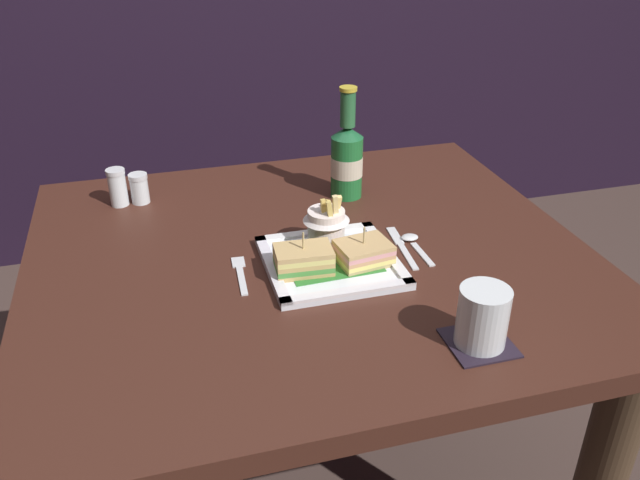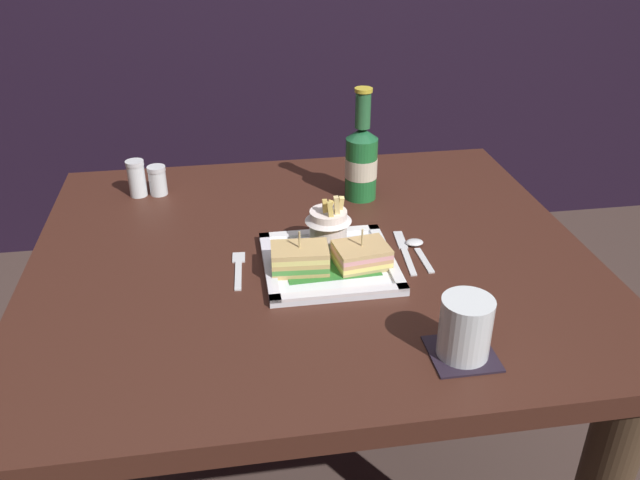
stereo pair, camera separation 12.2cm
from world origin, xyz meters
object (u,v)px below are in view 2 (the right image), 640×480
at_px(beer_bottle, 361,160).
at_px(salt_shaker, 137,180).
at_px(sandwich_half_left, 300,259).
at_px(knife, 404,250).
at_px(square_plate, 329,263).
at_px(spoon, 417,247).
at_px(fries_cup, 329,222).
at_px(dining_table, 312,312).
at_px(pepper_shaker, 158,182).
at_px(fork, 238,268).
at_px(water_glass, 465,331).
at_px(sandwich_half_right, 362,255).

distance_m(beer_bottle, salt_shaker, 0.51).
bearing_deg(salt_shaker, sandwich_half_left, -51.08).
distance_m(knife, salt_shaker, 0.64).
xyz_separation_m(square_plate, spoon, (0.18, 0.04, -0.00)).
bearing_deg(beer_bottle, knife, -82.55).
xyz_separation_m(square_plate, fries_cup, (0.01, 0.06, 0.06)).
bearing_deg(spoon, dining_table, 173.04).
bearing_deg(pepper_shaker, spoon, -33.50).
xyz_separation_m(dining_table, knife, (0.18, -0.03, 0.15)).
xyz_separation_m(fries_cup, knife, (0.15, -0.03, -0.06)).
bearing_deg(fork, salt_shaker, 120.30).
bearing_deg(square_plate, water_glass, -61.57).
height_order(sandwich_half_right, spoon, sandwich_half_right).
distance_m(dining_table, fries_cup, 0.21).
distance_m(sandwich_half_left, beer_bottle, 0.36).
distance_m(square_plate, beer_bottle, 0.33).
distance_m(sandwich_half_right, salt_shaker, 0.59).
bearing_deg(beer_bottle, pepper_shaker, 168.95).
relative_size(spoon, salt_shaker, 1.45).
xyz_separation_m(salt_shaker, pepper_shaker, (0.05, 0.00, -0.01)).
bearing_deg(water_glass, pepper_shaker, 126.30).
xyz_separation_m(sandwich_half_left, beer_bottle, (0.18, 0.31, 0.06)).
relative_size(square_plate, beer_bottle, 0.96).
bearing_deg(knife, pepper_shaker, 144.80).
bearing_deg(spoon, pepper_shaker, 146.50).
height_order(dining_table, fries_cup, fries_cup).
height_order(fries_cup, spoon, fries_cup).
bearing_deg(fries_cup, knife, -10.49).
bearing_deg(spoon, salt_shaker, 148.69).
relative_size(square_plate, sandwich_half_right, 2.29).
bearing_deg(sandwich_half_left, square_plate, 19.69).
bearing_deg(knife, fries_cup, 169.51).
distance_m(sandwich_half_right, fork, 0.23).
bearing_deg(water_glass, square_plate, 118.43).
bearing_deg(water_glass, sandwich_half_right, 110.25).
distance_m(dining_table, beer_bottle, 0.36).
bearing_deg(spoon, knife, -171.70).
bearing_deg(fries_cup, sandwich_half_right, -59.15).
xyz_separation_m(water_glass, knife, (-0.00, 0.32, -0.04)).
height_order(dining_table, water_glass, water_glass).
bearing_deg(beer_bottle, dining_table, -122.76).
distance_m(square_plate, salt_shaker, 0.54).
distance_m(dining_table, fork, 0.21).
relative_size(sandwich_half_right, spoon, 0.87).
bearing_deg(pepper_shaker, sandwich_half_right, -45.55).
distance_m(sandwich_half_right, knife, 0.12).
height_order(dining_table, pepper_shaker, pepper_shaker).
relative_size(fries_cup, beer_bottle, 0.45).
xyz_separation_m(sandwich_half_left, fork, (-0.11, 0.04, -0.03)).
relative_size(dining_table, sandwich_half_right, 10.16).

